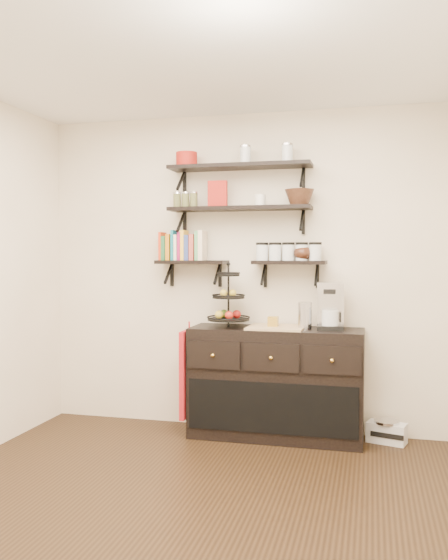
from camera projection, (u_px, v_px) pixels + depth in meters
floor at (179, 511)px, 3.47m from camera, size 3.50×3.50×0.00m
ceiling at (178, 43)px, 3.35m from camera, size 3.50×3.50×0.02m
back_wall at (243, 272)px, 5.10m from camera, size 3.50×0.02×2.70m
shelf_top at (240, 167)px, 4.94m from camera, size 1.20×0.27×0.23m
shelf_mid at (240, 209)px, 4.95m from camera, size 1.20×0.27×0.23m
shelf_low_left at (192, 263)px, 5.09m from camera, size 0.60×0.25×0.23m
shelf_low_right at (290, 263)px, 4.88m from camera, size 0.60×0.25×0.23m
cookbooks at (185, 247)px, 5.10m from camera, size 0.40×0.15×0.26m
glass_canisters at (288, 253)px, 4.88m from camera, size 0.54×0.10×0.13m
sideboard at (276, 383)px, 4.84m from camera, size 1.40×0.50×0.92m
fruit_stand at (229, 306)px, 4.91m from camera, size 0.35×0.35×0.51m
candle at (273, 321)px, 4.82m from camera, size 0.08×0.08×0.08m
coffee_maker at (330, 307)px, 4.73m from camera, size 0.22×0.21×0.38m
thermal_carafe at (305, 316)px, 4.73m from camera, size 0.11×0.11×0.22m
apron at (187, 373)px, 4.91m from camera, size 0.04×0.31×0.72m
radio at (387, 432)px, 4.71m from camera, size 0.33×0.25×0.18m
recipe_box at (218, 194)px, 4.99m from camera, size 0.16×0.07×0.22m
walnut_bowl at (299, 197)px, 4.82m from camera, size 0.24×0.24×0.13m
ramekins at (260, 200)px, 4.90m from camera, size 0.09×0.09×0.10m
teapot at (303, 252)px, 4.85m from camera, size 0.21×0.17×0.14m
red_pot at (187, 159)px, 5.04m from camera, size 0.18×0.18×0.12m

